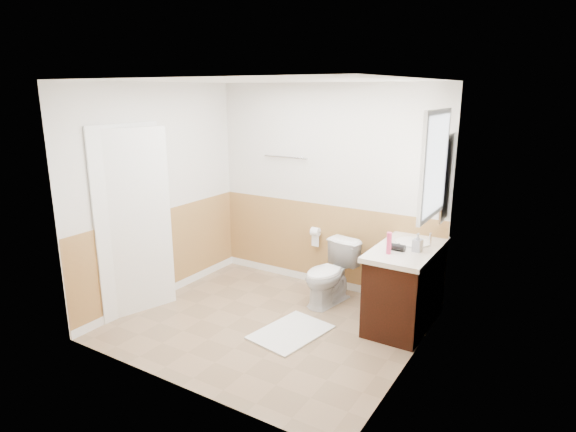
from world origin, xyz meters
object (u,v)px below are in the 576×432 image
Objects in this scene: lotion_bottle at (389,243)px; soap_dispenser at (418,242)px; bath_mat at (291,332)px; vanity_cabinet at (405,288)px; toilet at (330,274)px.

soap_dispenser is (0.22, 0.22, -0.02)m from lotion_bottle.
bath_mat is 1.29m from vanity_cabinet.
lotion_bottle reaches higher than vanity_cabinet.
soap_dispenser is at bearing 35.98° from bath_mat.
lotion_bottle is (0.80, -0.34, 0.60)m from toilet.
vanity_cabinet reaches higher than bath_mat.
bath_mat is 3.64× the size of lotion_bottle.
lotion_bottle reaches higher than soap_dispenser.
soap_dispenser is (1.02, -0.12, 0.58)m from toilet.
vanity_cabinet is at bearing 42.70° from bath_mat.
vanity_cabinet reaches higher than toilet.
vanity_cabinet is 0.65m from lotion_bottle.
bath_mat is 0.73× the size of vanity_cabinet.
toilet is 0.90m from vanity_cabinet.
toilet is 0.91× the size of bath_mat.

